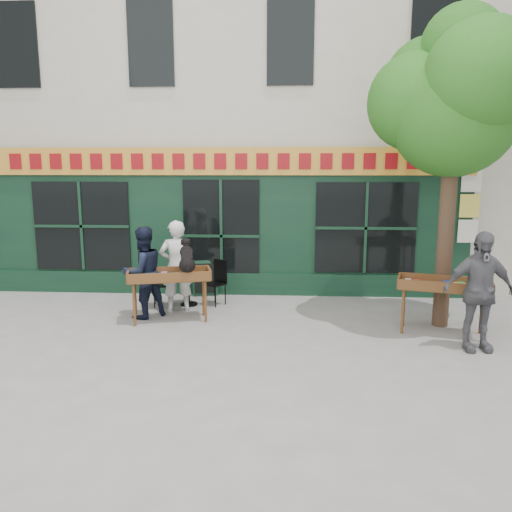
# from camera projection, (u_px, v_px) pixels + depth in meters

# --- Properties ---
(ground) EXTENTS (80.00, 80.00, 0.00)m
(ground) POSITION_uv_depth(u_px,v_px,m) (206.00, 326.00, 9.17)
(ground) COLOR slate
(ground) RESTS_ON ground
(building) EXTENTS (14.00, 7.26, 10.00)m
(building) POSITION_uv_depth(u_px,v_px,m) (236.00, 92.00, 14.15)
(building) COLOR beige
(building) RESTS_ON ground
(street_tree) EXTENTS (3.05, 2.90, 5.60)m
(street_tree) POSITION_uv_depth(u_px,v_px,m) (456.00, 94.00, 8.53)
(street_tree) COLOR #382619
(street_tree) RESTS_ON ground
(book_cart_center) EXTENTS (1.61, 0.97, 0.99)m
(book_cart_center) POSITION_uv_depth(u_px,v_px,m) (169.00, 278.00, 9.34)
(book_cart_center) COLOR brown
(book_cart_center) RESTS_ON ground
(dog) EXTENTS (0.48, 0.67, 0.60)m
(dog) POSITION_uv_depth(u_px,v_px,m) (187.00, 254.00, 9.19)
(dog) COLOR black
(dog) RESTS_ON book_cart_center
(woman) EXTENTS (0.76, 0.59, 1.85)m
(woman) POSITION_uv_depth(u_px,v_px,m) (177.00, 266.00, 9.96)
(woman) COLOR silver
(woman) RESTS_ON ground
(book_cart_right) EXTENTS (1.61, 0.99, 0.99)m
(book_cart_right) POSITION_uv_depth(u_px,v_px,m) (444.00, 288.00, 8.60)
(book_cart_right) COLOR brown
(book_cart_right) RESTS_ON ground
(man_right) EXTENTS (1.16, 0.56, 1.91)m
(man_right) POSITION_uv_depth(u_px,v_px,m) (479.00, 291.00, 7.83)
(man_right) COLOR #515156
(man_right) RESTS_ON ground
(bistro_table) EXTENTS (0.60, 0.60, 0.76)m
(bistro_table) POSITION_uv_depth(u_px,v_px,m) (189.00, 280.00, 10.46)
(bistro_table) COLOR black
(bistro_table) RESTS_ON ground
(bistro_chair_left) EXTENTS (0.42, 0.42, 0.95)m
(bistro_chair_left) POSITION_uv_depth(u_px,v_px,m) (157.00, 280.00, 10.38)
(bistro_chair_left) COLOR black
(bistro_chair_left) RESTS_ON ground
(bistro_chair_right) EXTENTS (0.50, 0.51, 0.95)m
(bistro_chair_right) POSITION_uv_depth(u_px,v_px,m) (218.00, 278.00, 10.54)
(bistro_chair_right) COLOR black
(bistro_chair_right) RESTS_ON ground
(potted_plant) EXTENTS (0.21, 0.18, 0.33)m
(potted_plant) POSITION_uv_depth(u_px,v_px,m) (188.00, 262.00, 10.39)
(potted_plant) COLOR gray
(potted_plant) RESTS_ON bistro_table
(man_left) EXTENTS (1.08, 1.08, 1.77)m
(man_left) POSITION_uv_depth(u_px,v_px,m) (143.00, 273.00, 9.55)
(man_left) COLOR black
(man_left) RESTS_ON ground
(chalkboard) EXTENTS (0.59, 0.31, 0.79)m
(chalkboard) POSITION_uv_depth(u_px,v_px,m) (205.00, 278.00, 11.27)
(chalkboard) COLOR black
(chalkboard) RESTS_ON ground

